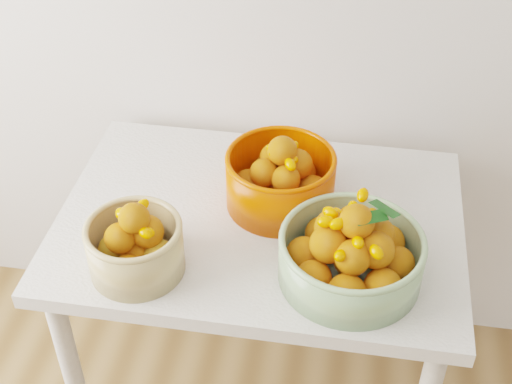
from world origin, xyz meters
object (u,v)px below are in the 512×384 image
bowl_cream (136,245)px  bowl_orange (281,179)px  table (260,245)px  bowl_green (351,254)px

bowl_cream → bowl_orange: size_ratio=0.79×
bowl_orange → table: bearing=-124.4°
table → bowl_green: bearing=-36.4°
table → bowl_green: 0.33m
bowl_green → bowl_orange: bowl_green is taller
bowl_green → bowl_cream: bearing=-173.9°
bowl_cream → bowl_green: size_ratio=0.52×
bowl_cream → bowl_green: bearing=6.1°
bowl_orange → bowl_cream: bearing=-135.6°
table → bowl_green: (0.23, -0.17, 0.17)m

